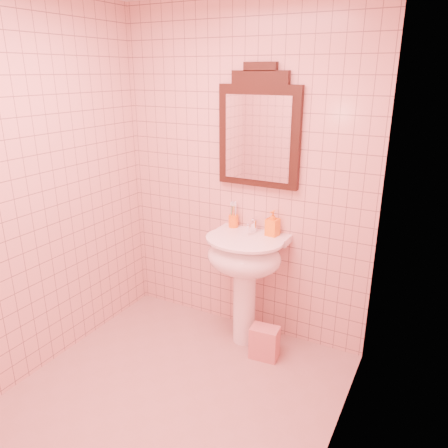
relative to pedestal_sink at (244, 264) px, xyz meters
The scene contains 8 objects.
floor 1.10m from the pedestal_sink, 98.49° to the right, with size 2.20×2.20×0.00m, color tan.
back_wall 0.64m from the pedestal_sink, 119.62° to the left, with size 2.00×0.02×2.50m, color #DAA198.
pedestal_sink is the anchor object (origin of this frame).
faucet 0.29m from the pedestal_sink, 90.00° to the left, with size 0.04×0.16×0.11m.
mirror 0.96m from the pedestal_sink, 90.00° to the left, with size 0.61×0.06×0.85m.
toothbrush_cup 0.36m from the pedestal_sink, 136.11° to the left, with size 0.08×0.08×0.18m.
soap_dispenser 0.36m from the pedestal_sink, 43.49° to the left, with size 0.09×0.09×0.19m, color orange.
towel 0.60m from the pedestal_sink, 27.37° to the right, with size 0.20×0.13×0.25m, color tan.
Camera 1 is at (1.38, -1.80, 2.00)m, focal length 35.00 mm.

